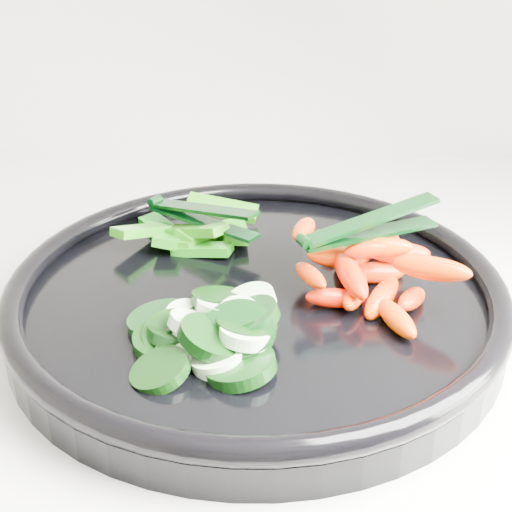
{
  "coord_description": "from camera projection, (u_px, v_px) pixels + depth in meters",
  "views": [
    {
      "loc": [
        -0.45,
        1.17,
        1.23
      ],
      "look_at": [
        -0.48,
        1.63,
        0.99
      ],
      "focal_mm": 50.0,
      "sensor_mm": 36.0,
      "label": 1
    }
  ],
  "objects": [
    {
      "name": "veggie_tray",
      "position": [
        256.0,
        296.0,
        0.54
      ],
      "size": [
        0.41,
        0.41,
        0.04
      ],
      "color": "black",
      "rests_on": "counter"
    },
    {
      "name": "cucumber_pile",
      "position": [
        208.0,
        330.0,
        0.48
      ],
      "size": [
        0.12,
        0.12,
        0.04
      ],
      "color": "black",
      "rests_on": "veggie_tray"
    },
    {
      "name": "carrot_pile",
      "position": [
        368.0,
        267.0,
        0.53
      ],
      "size": [
        0.13,
        0.17,
        0.05
      ],
      "color": "#ED2B00",
      "rests_on": "veggie_tray"
    },
    {
      "name": "pepper_pile",
      "position": [
        196.0,
        232.0,
        0.61
      ],
      "size": [
        0.12,
        0.09,
        0.04
      ],
      "color": "#226D0A",
      "rests_on": "veggie_tray"
    },
    {
      "name": "tong_carrot",
      "position": [
        366.0,
        228.0,
        0.52
      ],
      "size": [
        0.11,
        0.06,
        0.02
      ],
      "color": "black",
      "rests_on": "carrot_pile"
    },
    {
      "name": "tong_pepper",
      "position": [
        199.0,
        214.0,
        0.6
      ],
      "size": [
        0.1,
        0.07,
        0.02
      ],
      "color": "black",
      "rests_on": "pepper_pile"
    }
  ]
}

